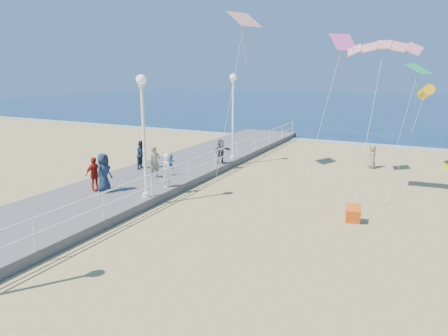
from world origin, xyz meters
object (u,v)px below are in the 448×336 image
at_px(spectator_6, 155,162).
at_px(lamp_post_mid, 143,124).
at_px(woman_holding_toddler, 168,171).
at_px(spectator_7, 142,155).
at_px(box_kite, 353,215).
at_px(beach_chair_left, 448,167).
at_px(toddler_held, 172,162).
at_px(lamp_post_far, 233,108).
at_px(spectator_5, 221,151).
at_px(spectator_4, 104,173).
at_px(beach_walker_c, 372,156).
at_px(spectator_3, 94,174).

bearing_deg(spectator_6, lamp_post_mid, -121.87).
relative_size(woman_holding_toddler, spectator_6, 0.98).
bearing_deg(spectator_7, spectator_6, -135.95).
height_order(lamp_post_mid, box_kite, lamp_post_mid).
xyz_separation_m(lamp_post_mid, box_kite, (8.57, 1.95, -3.36)).
height_order(spectator_6, beach_chair_left, spectator_6).
bearing_deg(toddler_held, lamp_post_far, 12.41).
xyz_separation_m(spectator_7, beach_chair_left, (15.89, 9.34, -1.01)).
relative_size(woman_holding_toddler, spectator_5, 1.07).
bearing_deg(beach_chair_left, lamp_post_mid, -132.18).
distance_m(lamp_post_far, spectator_4, 9.77).
height_order(spectator_4, spectator_6, spectator_4).
height_order(lamp_post_mid, spectator_6, lamp_post_mid).
distance_m(spectator_6, beach_walker_c, 13.34).
bearing_deg(spectator_6, box_kite, -66.87).
bearing_deg(spectator_3, spectator_6, -11.43).
relative_size(toddler_held, spectator_4, 0.41).
relative_size(woman_holding_toddler, beach_chair_left, 2.94).
height_order(spectator_6, beach_walker_c, spectator_6).
xyz_separation_m(woman_holding_toddler, spectator_5, (-0.02, 5.68, -0.05)).
xyz_separation_m(lamp_post_mid, spectator_6, (-1.67, 2.95, -2.43)).
bearing_deg(spectator_7, spectator_5, -57.88).
height_order(lamp_post_mid, spectator_4, lamp_post_mid).
bearing_deg(spectator_5, spectator_6, -177.92).
xyz_separation_m(spectator_5, beach_chair_left, (12.42, 6.19, -0.95)).
xyz_separation_m(lamp_post_far, spectator_4, (-2.22, -9.22, -2.35)).
xyz_separation_m(toddler_held, spectator_6, (-1.77, 1.03, -0.39)).
bearing_deg(spectator_5, beach_walker_c, -39.16).
bearing_deg(lamp_post_far, spectator_7, -126.91).
height_order(woman_holding_toddler, box_kite, woman_holding_toddler).
height_order(beach_walker_c, box_kite, beach_walker_c).
bearing_deg(beach_walker_c, toddler_held, -56.00).
bearing_deg(spectator_3, lamp_post_mid, -77.13).
bearing_deg(spectator_4, spectator_7, 11.29).
distance_m(spectator_7, beach_walker_c, 13.97).
bearing_deg(spectator_5, box_kite, -100.83).
xyz_separation_m(lamp_post_mid, beach_chair_left, (12.36, 13.64, -3.46)).
height_order(spectator_7, box_kite, spectator_7).
bearing_deg(box_kite, beach_chair_left, 60.19).
height_order(spectator_3, beach_walker_c, spectator_3).
bearing_deg(spectator_5, spectator_3, -177.56).
distance_m(spectator_3, spectator_6, 3.40).
xyz_separation_m(woman_holding_toddler, spectator_4, (-2.17, -1.99, 0.10)).
height_order(spectator_4, beach_walker_c, spectator_4).
bearing_deg(lamp_post_mid, beach_walker_c, 55.99).
distance_m(spectator_4, spectator_6, 3.22).
distance_m(beach_walker_c, box_kite, 10.08).
bearing_deg(spectator_5, spectator_4, -173.99).
xyz_separation_m(spectator_5, beach_walker_c, (8.17, 4.57, -0.42)).
height_order(spectator_4, spectator_5, spectator_4).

